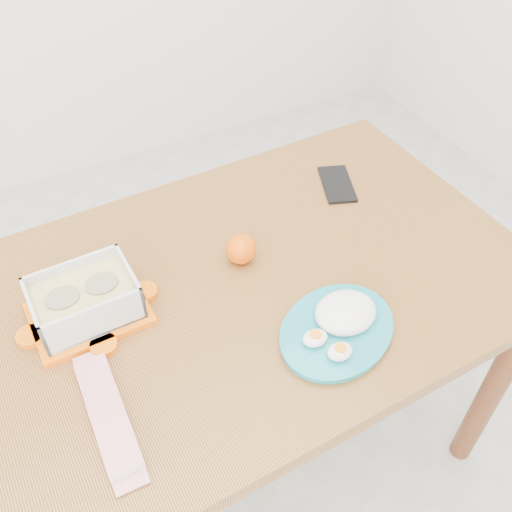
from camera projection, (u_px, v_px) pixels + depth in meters
name	position (u px, v px, depth m)	size (l,w,h in m)	color
ground	(238.00, 492.00, 1.65)	(3.50, 3.50, 0.00)	#B7B7B2
dining_table	(256.00, 306.00, 1.30)	(1.20, 0.82, 0.75)	#98622B
food_container	(85.00, 300.00, 1.12)	(0.23, 0.18, 0.10)	#FF6907
orange_fruit	(241.00, 249.00, 1.24)	(0.07, 0.07, 0.07)	#FA6605
rice_plate	(340.00, 323.00, 1.11)	(0.33, 0.33, 0.07)	teal
candy_bar	(108.00, 414.00, 0.98)	(0.24, 0.06, 0.02)	red
smartphone	(337.00, 184.00, 1.44)	(0.07, 0.15, 0.01)	black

